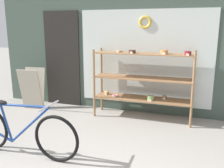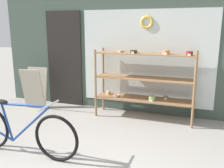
# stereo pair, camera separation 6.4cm
# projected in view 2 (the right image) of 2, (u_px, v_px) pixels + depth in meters

# --- Properties ---
(storefront_facade) EXTENTS (6.25, 0.13, 3.27)m
(storefront_facade) POSITION_uv_depth(u_px,v_px,m) (135.00, 35.00, 5.02)
(storefront_facade) COLOR #3D4C42
(storefront_facade) RESTS_ON ground_plane
(display_case) EXTENTS (1.90, 0.46, 1.36)m
(display_case) POSITION_uv_depth(u_px,v_px,m) (145.00, 78.00, 4.76)
(display_case) COLOR #8E6642
(display_case) RESTS_ON ground_plane
(bicycle) EXTENTS (1.77, 0.46, 0.79)m
(bicycle) POSITION_uv_depth(u_px,v_px,m) (21.00, 131.00, 3.48)
(bicycle) COLOR black
(bicycle) RESTS_ON ground_plane
(sandwich_board) EXTENTS (0.51, 0.43, 0.89)m
(sandwich_board) POSITION_uv_depth(u_px,v_px,m) (35.00, 88.00, 5.46)
(sandwich_board) COLOR #B2A893
(sandwich_board) RESTS_ON ground_plane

